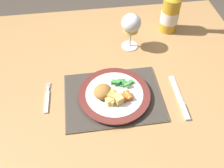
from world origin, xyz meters
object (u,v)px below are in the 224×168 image
table_knife (181,101)px  bottle (171,11)px  dinner_plate (114,95)px  wine_glass (131,25)px  fork (47,100)px  dining_table (108,98)px

table_knife → bottle: 0.43m
dinner_plate → wine_glass: (0.11, 0.27, 0.09)m
table_knife → dinner_plate: bearing=168.4°
fork → bottle: size_ratio=0.49×
table_knife → wine_glass: bearing=111.2°
dinner_plate → bottle: (0.30, 0.36, 0.08)m
dinner_plate → wine_glass: 0.30m
bottle → table_knife: bearing=-99.7°
fork → table_knife: bearing=-8.5°
dinner_plate → table_knife: dinner_plate is taller
table_knife → dining_table: bearing=154.5°
dinner_plate → bottle: size_ratio=0.92×
dinner_plate → wine_glass: wine_glass is taller
dining_table → dinner_plate: dinner_plate is taller
fork → table_knife: (0.47, -0.07, 0.00)m
fork → wine_glass: bearing=35.8°
fork → wine_glass: wine_glass is taller
bottle → fork: bearing=-147.6°
fork → table_knife: size_ratio=0.67×
dining_table → wine_glass: bearing=58.7°
dinner_plate → dining_table: bearing=102.7°
dining_table → bottle: bottle is taller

